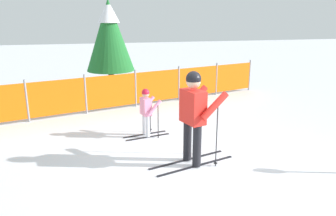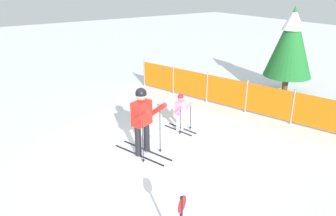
# 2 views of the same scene
# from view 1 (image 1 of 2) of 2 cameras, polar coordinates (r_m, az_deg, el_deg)

# --- Properties ---
(ground_plane) EXTENTS (60.00, 60.00, 0.00)m
(ground_plane) POSITION_cam_1_polar(r_m,az_deg,el_deg) (6.55, 6.66, -9.84)
(ground_plane) COLOR white
(skier_adult) EXTENTS (1.78, 0.96, 1.84)m
(skier_adult) POSITION_cam_1_polar(r_m,az_deg,el_deg) (6.23, 4.56, -0.28)
(skier_adult) COLOR black
(skier_adult) RESTS_ON ground_plane
(skier_child) EXTENTS (1.13, 0.56, 1.18)m
(skier_child) POSITION_cam_1_polar(r_m,az_deg,el_deg) (7.79, -3.76, -0.14)
(skier_child) COLOR black
(skier_child) RESTS_ON ground_plane
(safety_fence) EXTENTS (9.35, 2.72, 1.18)m
(safety_fence) POSITION_cam_1_polar(r_m,az_deg,el_deg) (10.47, -5.67, 3.42)
(safety_fence) COLOR gray
(safety_fence) RESTS_ON ground_plane
(conifer_far) EXTENTS (1.86, 1.86, 3.46)m
(conifer_far) POSITION_cam_1_polar(r_m,az_deg,el_deg) (13.09, -10.18, 12.57)
(conifer_far) COLOR #4C3823
(conifer_far) RESTS_ON ground_plane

